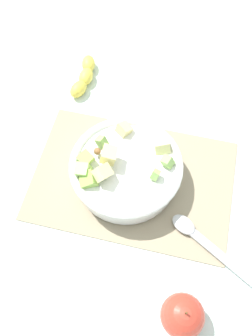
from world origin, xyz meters
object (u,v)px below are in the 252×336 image
Objects in this scene: whole_apple at (182,316)px; banana_whole at (84,76)px; salad_bowl at (125,170)px; serving_spoon at (203,240)px.

banana_whole is at bearing -56.98° from whole_apple.
salad_bowl is 0.32m from banana_whole.
salad_bowl is 2.63× the size of whole_apple.
whole_apple reaches higher than serving_spoon.
banana_whole is at bearing -45.37° from serving_spoon.
salad_bowl is at bearing -29.44° from serving_spoon.
serving_spoon is at bearing -97.77° from whole_apple.
banana_whole is at bearing -56.43° from salad_bowl.
salad_bowl is 0.23m from serving_spoon.
salad_bowl is 1.15× the size of serving_spoon.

